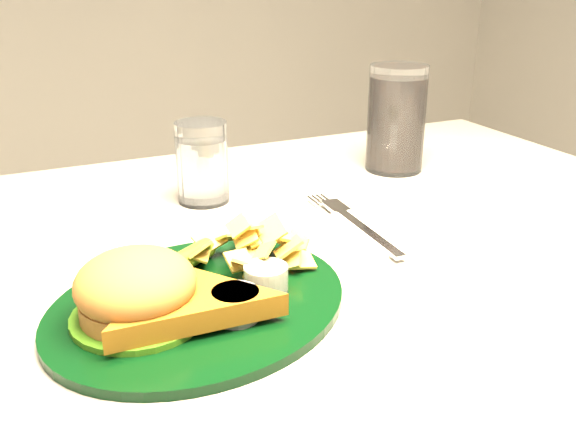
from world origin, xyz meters
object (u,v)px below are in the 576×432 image
(fork_napkin, at_px, (364,230))
(dinner_plate, at_px, (198,277))
(cola_glass, at_px, (396,119))
(water_glass, at_px, (202,162))

(fork_napkin, bearing_deg, dinner_plate, -157.56)
(dinner_plate, bearing_deg, fork_napkin, -3.46)
(dinner_plate, height_order, fork_napkin, dinner_plate)
(dinner_plate, relative_size, cola_glass, 1.86)
(water_glass, height_order, cola_glass, cola_glass)
(dinner_plate, distance_m, cola_glass, 0.47)
(dinner_plate, xyz_separation_m, fork_napkin, (0.22, 0.08, -0.03))
(water_glass, xyz_separation_m, cola_glass, (0.30, 0.01, 0.02))
(dinner_plate, height_order, cola_glass, cola_glass)
(cola_glass, bearing_deg, fork_napkin, -130.84)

